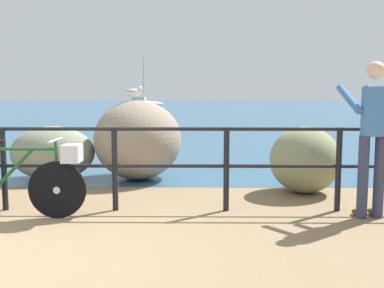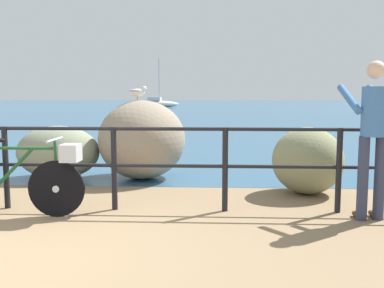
% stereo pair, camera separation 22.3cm
% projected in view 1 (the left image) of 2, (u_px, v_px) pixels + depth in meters
% --- Properties ---
extents(ground_plane, '(120.00, 120.00, 0.10)m').
position_uv_depth(ground_plane, '(165.00, 121.00, 23.71)').
color(ground_plane, '#846B4C').
extents(sea_surface, '(120.00, 90.00, 0.01)m').
position_uv_depth(sea_surface, '(182.00, 106.00, 51.47)').
color(sea_surface, '#2D5675').
rests_on(sea_surface, ground_plane).
extents(promenade_railing, '(9.55, 0.07, 1.02)m').
position_uv_depth(promenade_railing, '(59.00, 159.00, 5.36)').
color(promenade_railing, black).
rests_on(promenade_railing, ground_plane).
extents(bicycle, '(1.70, 0.48, 0.92)m').
position_uv_depth(bicycle, '(24.00, 178.00, 5.04)').
color(bicycle, black).
rests_on(bicycle, ground_plane).
extents(person_at_railing, '(0.52, 0.67, 1.78)m').
position_uv_depth(person_at_railing, '(372.00, 132.00, 5.01)').
color(person_at_railing, '#333851').
rests_on(person_at_railing, ground_plane).
extents(breakwater_boulder_main, '(1.45, 1.54, 1.31)m').
position_uv_depth(breakwater_boulder_main, '(138.00, 140.00, 7.35)').
color(breakwater_boulder_main, gray).
rests_on(breakwater_boulder_main, ground).
extents(breakwater_boulder_left, '(1.38, 1.06, 0.89)m').
position_uv_depth(breakwater_boulder_left, '(53.00, 153.00, 7.33)').
color(breakwater_boulder_left, gray).
rests_on(breakwater_boulder_left, ground).
extents(breakwater_boulder_right, '(1.00, 1.03, 0.95)m').
position_uv_depth(breakwater_boulder_right, '(305.00, 160.00, 6.35)').
color(breakwater_boulder_right, gray).
rests_on(breakwater_boulder_right, ground).
extents(seagull, '(0.33, 0.23, 0.23)m').
position_uv_depth(seagull, '(133.00, 92.00, 7.27)').
color(seagull, gold).
rests_on(seagull, breakwater_boulder_main).
extents(sailboat, '(4.51, 1.77, 4.90)m').
position_uv_depth(sailboat, '(142.00, 104.00, 44.45)').
color(sailboat, white).
rests_on(sailboat, sea_surface).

